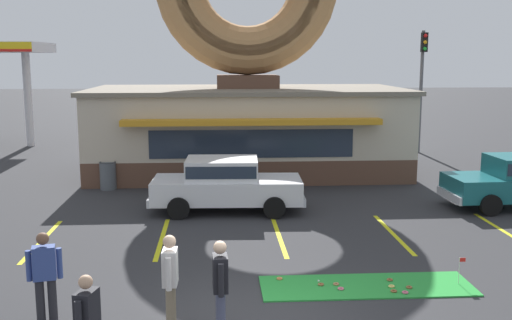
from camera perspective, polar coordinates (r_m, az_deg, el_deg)
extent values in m
cube|color=brown|center=(24.21, -0.82, -0.01)|extent=(12.00, 6.00, 0.90)
cube|color=beige|center=(23.99, -0.83, 3.76)|extent=(12.00, 6.00, 2.30)
cube|color=slate|center=(23.89, -0.83, 6.70)|extent=(12.30, 6.30, 0.16)
cube|color=orange|center=(20.68, -0.36, 3.63)|extent=(9.00, 0.60, 0.20)
cube|color=#232D3D|center=(21.06, -0.40, 1.55)|extent=(7.20, 0.03, 1.00)
cube|color=brown|center=(23.88, -0.83, 7.49)|extent=(2.40, 1.80, 0.50)
cube|color=green|center=(12.50, 10.48, -11.71)|extent=(4.26, 1.32, 0.03)
torus|color=#D8667F|center=(12.20, 8.08, -12.03)|extent=(0.13, 0.13, 0.04)
torus|color=brown|center=(12.36, 6.20, -11.69)|extent=(0.13, 0.13, 0.04)
torus|color=#E5C666|center=(12.49, 12.79, -11.64)|extent=(0.13, 0.13, 0.04)
torus|color=brown|center=(12.52, 14.38, -11.66)|extent=(0.13, 0.13, 0.04)
torus|color=#A5724C|center=(12.41, 7.63, -11.62)|extent=(0.13, 0.13, 0.04)
torus|color=brown|center=(12.27, 12.99, -12.06)|extent=(0.13, 0.13, 0.04)
torus|color=#D17F47|center=(12.60, 2.25, -11.21)|extent=(0.13, 0.13, 0.04)
torus|color=#D8667F|center=(12.25, 14.02, -12.13)|extent=(0.13, 0.13, 0.04)
torus|color=brown|center=(12.82, 12.62, -11.07)|extent=(0.13, 0.13, 0.04)
sphere|color=white|center=(12.53, 5.98, -11.37)|extent=(0.04, 0.04, 0.04)
cylinder|color=silver|center=(12.95, 18.77, -9.94)|extent=(0.01, 0.01, 0.55)
cube|color=red|center=(12.90, 19.08, -8.97)|extent=(0.12, 0.01, 0.08)
cube|color=silver|center=(19.08, 17.93, -3.24)|extent=(0.16, 1.67, 0.24)
cylinder|color=black|center=(18.70, 21.43, -4.02)|extent=(0.65, 0.24, 0.64)
cylinder|color=black|center=(20.24, 19.16, -2.87)|extent=(0.65, 0.24, 0.64)
cube|color=silver|center=(17.88, -2.77, -2.84)|extent=(4.47, 1.94, 0.68)
cube|color=silver|center=(17.76, -3.27, -0.82)|extent=(2.16, 1.64, 0.60)
cube|color=#232D3D|center=(17.76, -3.27, -0.76)|extent=(2.08, 1.66, 0.36)
cube|color=silver|center=(18.02, 4.36, -3.54)|extent=(0.17, 1.67, 0.24)
cube|color=silver|center=(18.13, -9.84, -3.58)|extent=(0.17, 1.67, 0.24)
cylinder|color=black|center=(18.83, 1.46, -3.24)|extent=(0.65, 0.25, 0.64)
cylinder|color=black|center=(17.13, 1.76, -4.56)|extent=(0.65, 0.25, 0.64)
cylinder|color=black|center=(18.90, -6.84, -3.27)|extent=(0.65, 0.25, 0.64)
cylinder|color=black|center=(17.19, -7.39, -4.58)|extent=(0.65, 0.25, 0.64)
cube|color=black|center=(9.05, -15.80, -13.53)|extent=(0.33, 0.43, 0.55)
cylinder|color=black|center=(9.26, -15.08, -13.12)|extent=(0.10, 0.10, 0.51)
cylinder|color=black|center=(8.86, -16.55, -14.28)|extent=(0.10, 0.10, 0.51)
sphere|color=tan|center=(8.90, -15.93, -11.11)|extent=(0.20, 0.20, 0.20)
cylinder|color=#7F7056|center=(10.53, -8.04, -13.52)|extent=(0.15, 0.15, 0.82)
cylinder|color=#7F7056|center=(10.35, -8.15, -13.95)|extent=(0.15, 0.15, 0.82)
cube|color=silver|center=(10.18, -8.19, -10.06)|extent=(0.25, 0.39, 0.60)
cylinder|color=silver|center=(10.42, -8.05, -9.75)|extent=(0.10, 0.10, 0.55)
cylinder|color=silver|center=(9.96, -8.34, -10.71)|extent=(0.10, 0.10, 0.55)
sphere|color=beige|center=(10.04, -8.26, -7.70)|extent=(0.22, 0.22, 0.22)
cylinder|color=#232328|center=(11.23, -19.85, -12.57)|extent=(0.15, 0.15, 0.80)
cylinder|color=#232328|center=(11.22, -18.81, -12.54)|extent=(0.15, 0.15, 0.80)
cube|color=#33478C|center=(10.99, -19.53, -9.22)|extent=(0.42, 0.32, 0.58)
cylinder|color=#33478C|center=(11.02, -20.84, -9.40)|extent=(0.10, 0.10, 0.54)
cylinder|color=#33478C|center=(10.98, -18.21, -9.31)|extent=(0.10, 0.10, 0.54)
sphere|color=brown|center=(10.86, -19.66, -7.07)|extent=(0.21, 0.21, 0.21)
cylinder|color=#474C66|center=(10.06, -3.36, -14.63)|extent=(0.15, 0.15, 0.81)
cylinder|color=#474C66|center=(10.24, -3.43, -14.17)|extent=(0.15, 0.15, 0.81)
cube|color=black|center=(9.88, -3.43, -10.70)|extent=(0.26, 0.39, 0.59)
cylinder|color=black|center=(9.66, -3.34, -11.38)|extent=(0.10, 0.10, 0.54)
cylinder|color=black|center=(10.13, -3.51, -10.37)|extent=(0.10, 0.10, 0.54)
sphere|color=beige|center=(9.74, -3.46, -8.31)|extent=(0.22, 0.22, 0.22)
cylinder|color=#51565B|center=(21.50, -13.92, -1.47)|extent=(0.56, 0.56, 0.95)
torus|color=#303437|center=(21.41, -13.97, -0.23)|extent=(0.57, 0.57, 0.05)
cylinder|color=#595B60|center=(29.82, 15.42, 6.23)|extent=(0.16, 0.16, 5.80)
cube|color=black|center=(29.61, 15.74, 10.74)|extent=(0.28, 0.24, 0.90)
sphere|color=red|center=(29.51, 15.85, 11.33)|extent=(0.18, 0.18, 0.18)
sphere|color=orange|center=(29.50, 15.82, 10.74)|extent=(0.18, 0.18, 0.18)
sphere|color=green|center=(29.49, 15.79, 10.16)|extent=(0.18, 0.18, 0.18)
cylinder|color=silver|center=(33.08, -20.87, 5.38)|extent=(0.40, 0.40, 4.80)
cube|color=yellow|center=(16.13, -19.70, -7.22)|extent=(0.12, 3.60, 0.01)
cube|color=yellow|center=(15.58, -8.94, -7.36)|extent=(0.12, 3.60, 0.01)
cube|color=yellow|center=(15.59, 2.20, -7.23)|extent=(0.12, 3.60, 0.01)
cube|color=yellow|center=(16.17, 12.91, -6.85)|extent=(0.12, 3.60, 0.01)
cube|color=yellow|center=(17.26, 22.56, -6.30)|extent=(0.12, 3.60, 0.01)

